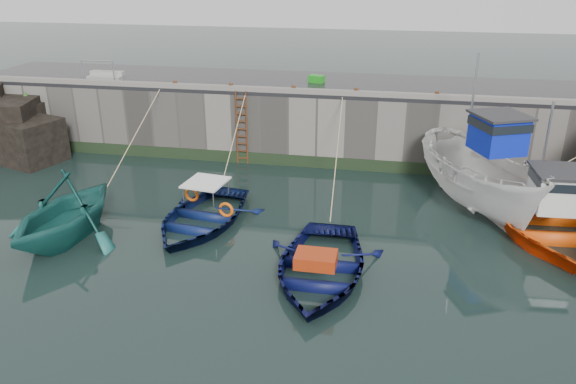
% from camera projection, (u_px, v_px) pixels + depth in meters
% --- Properties ---
extents(ground, '(120.00, 120.00, 0.00)m').
position_uv_depth(ground, '(220.00, 289.00, 15.33)').
color(ground, black).
rests_on(ground, ground).
extents(quay_back, '(30.00, 5.00, 3.00)m').
position_uv_depth(quay_back, '(298.00, 117.00, 26.07)').
color(quay_back, slate).
rests_on(quay_back, ground).
extents(road_back, '(30.00, 5.00, 0.16)m').
position_uv_depth(road_back, '(298.00, 83.00, 25.46)').
color(road_back, black).
rests_on(road_back, quay_back).
extents(kerb_back, '(30.00, 0.30, 0.20)m').
position_uv_depth(kerb_back, '(288.00, 90.00, 23.26)').
color(kerb_back, slate).
rests_on(kerb_back, road_back).
extents(algae_back, '(30.00, 0.08, 0.50)m').
position_uv_depth(algae_back, '(288.00, 160.00, 24.26)').
color(algae_back, black).
rests_on(algae_back, ground).
extents(rock_outcrop, '(5.85, 4.24, 3.41)m').
position_uv_depth(rock_outcrop, '(3.00, 128.00, 25.31)').
color(rock_outcrop, black).
rests_on(rock_outcrop, ground).
extents(ladder, '(0.51, 0.08, 3.20)m').
position_uv_depth(ladder, '(242.00, 128.00, 24.04)').
color(ladder, '#3F1E0F').
rests_on(ladder, ground).
extents(boat_near_white, '(4.54, 5.13, 2.51)m').
position_uv_depth(boat_near_white, '(68.00, 237.00, 18.15)').
color(boat_near_white, '#195953').
rests_on(boat_near_white, ground).
extents(boat_near_white_rope, '(0.04, 6.06, 3.10)m').
position_uv_depth(boat_near_white_rope, '(138.00, 179.00, 22.89)').
color(boat_near_white_rope, tan).
rests_on(boat_near_white_rope, ground).
extents(boat_near_blue, '(4.22, 5.45, 1.04)m').
position_uv_depth(boat_near_blue, '(201.00, 223.00, 19.09)').
color(boat_near_blue, '#0A153F').
rests_on(boat_near_blue, ground).
extents(boat_near_blue_rope, '(0.04, 4.52, 3.10)m').
position_uv_depth(boat_near_blue_rope, '(236.00, 178.00, 23.03)').
color(boat_near_blue_rope, tan).
rests_on(boat_near_blue_rope, ground).
extents(boat_near_navy, '(3.75, 5.24, 1.08)m').
position_uv_depth(boat_near_navy, '(319.00, 275.00, 16.00)').
color(boat_near_navy, '#090D3A').
rests_on(boat_near_navy, ground).
extents(boat_near_navy_rope, '(0.04, 6.79, 3.10)m').
position_uv_depth(boat_near_navy_rope, '(340.00, 198.00, 21.11)').
color(boat_near_navy_rope, tan).
rests_on(boat_near_navy_rope, ground).
extents(boat_far_white, '(5.20, 7.46, 5.70)m').
position_uv_depth(boat_far_white, '(482.00, 179.00, 19.82)').
color(boat_far_white, white).
rests_on(boat_far_white, ground).
extents(boat_far_orange, '(5.18, 7.00, 4.40)m').
position_uv_depth(boat_far_orange, '(545.00, 218.00, 18.48)').
color(boat_far_orange, '#F14E0C').
rests_on(boat_far_orange, ground).
extents(fish_crate, '(0.77, 0.63, 0.32)m').
position_uv_depth(fish_crate, '(317.00, 79.00, 25.16)').
color(fish_crate, '#1A8C19').
rests_on(fish_crate, road_back).
extents(railing, '(1.60, 1.05, 1.00)m').
position_uv_depth(railing, '(106.00, 75.00, 25.71)').
color(railing, '#A5A8AD').
rests_on(railing, road_back).
extents(bollard_a, '(0.18, 0.18, 0.28)m').
position_uv_depth(bollard_a, '(175.00, 84.00, 24.19)').
color(bollard_a, '#3F1E0F').
rests_on(bollard_a, road_back).
extents(bollard_b, '(0.18, 0.18, 0.28)m').
position_uv_depth(bollard_b, '(231.00, 87.00, 23.76)').
color(bollard_b, '#3F1E0F').
rests_on(bollard_b, road_back).
extents(bollard_c, '(0.18, 0.18, 0.28)m').
position_uv_depth(bollard_c, '(294.00, 89.00, 23.30)').
color(bollard_c, '#3F1E0F').
rests_on(bollard_c, road_back).
extents(bollard_d, '(0.18, 0.18, 0.28)m').
position_uv_depth(bollard_d, '(356.00, 92.00, 22.86)').
color(bollard_d, '#3F1E0F').
rests_on(bollard_d, road_back).
extents(bollard_e, '(0.18, 0.18, 0.28)m').
position_uv_depth(bollard_e, '(437.00, 95.00, 22.31)').
color(bollard_e, '#3F1E0F').
rests_on(bollard_e, road_back).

